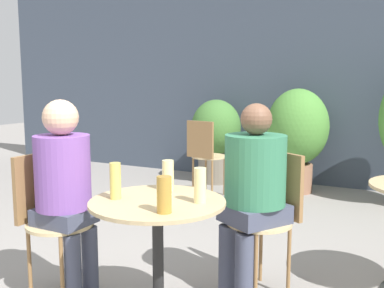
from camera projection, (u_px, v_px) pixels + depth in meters
The scene contains 13 objects.
storefront_wall at pixel (308, 67), 5.65m from camera, with size 10.00×0.06×3.00m.
cafe_table_near at pixel (158, 237), 2.39m from camera, with size 0.72×0.72×0.70m.
bistro_chair_0 at pixel (271, 208), 2.80m from camera, with size 0.45×0.46×0.88m.
bistro_chair_1 at pixel (49, 210), 2.75m from camera, with size 0.40×0.40×0.88m.
bistro_chair_3 at pixel (205, 151), 5.08m from camera, with size 0.40×0.42×0.88m.
seated_person_0 at pixel (253, 184), 2.70m from camera, with size 0.45×0.46×1.19m.
seated_person_1 at pixel (65, 182), 2.66m from camera, with size 0.34×0.33×1.22m.
beer_glass_0 at pixel (200, 185), 2.31m from camera, with size 0.06×0.06×0.18m.
beer_glass_1 at pixel (168, 175), 2.57m from camera, with size 0.07×0.07×0.18m.
beer_glass_2 at pixel (115, 181), 2.38m from camera, with size 0.06×0.06×0.20m.
beer_glass_3 at pixel (164, 195), 2.13m from camera, with size 0.07×0.07×0.18m.
potted_plant_0 at pixel (216, 136), 5.87m from camera, with size 0.65×0.65×1.08m.
potted_plant_1 at pixel (297, 131), 5.31m from camera, with size 0.73×0.73×1.24m.
Camera 1 is at (1.31, -1.76, 1.32)m, focal length 42.00 mm.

